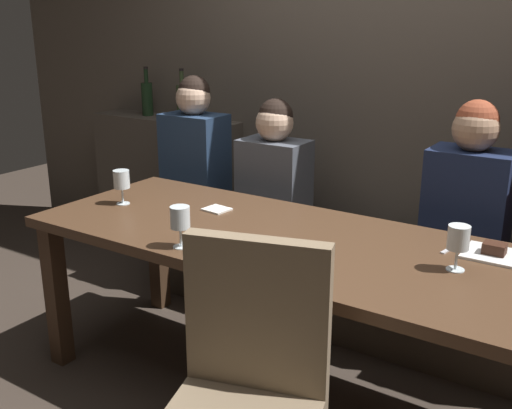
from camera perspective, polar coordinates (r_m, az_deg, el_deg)
name	(u,v)px	position (r m, az deg, el deg)	size (l,w,h in m)	color
ground	(284,394)	(2.75, 2.66, -17.65)	(9.00, 9.00, 0.00)	#382D26
back_wall_tiled	(405,35)	(3.37, 14.06, 15.50)	(6.00, 0.12, 3.00)	brown
back_counter	(168,186)	(4.17, -8.38, 1.78)	(1.10, 0.28, 0.95)	#494138
dining_table	(286,257)	(2.44, 2.87, -5.00)	(2.20, 0.84, 0.74)	#412B1C
banquette_bench	(352,289)	(3.19, 9.21, -7.99)	(2.50, 0.44, 0.45)	#40352A
chair_near_side	(246,387)	(1.80, -0.97, -17.07)	(0.55, 0.55, 0.98)	#4C3321
diner_redhead	(195,151)	(3.52, -5.87, 5.14)	(0.36, 0.24, 0.83)	navy
diner_bearded	(274,171)	(3.20, 1.75, 3.20)	(0.36, 0.24, 0.74)	#4C515B
diner_far_end	(468,195)	(2.82, 19.67, 0.90)	(0.36, 0.24, 0.80)	#192342
wine_bottle_dark_red	(147,98)	(4.16, -10.38, 10.03)	(0.08, 0.08, 0.33)	black
wine_bottle_pale_label	(182,101)	(3.97, -7.06, 9.85)	(0.08, 0.08, 0.33)	#384728
wine_glass_near_right	(121,180)	(2.86, -12.76, 2.28)	(0.08, 0.08, 0.16)	silver
wine_glass_far_left	(458,240)	(2.17, 18.80, -3.22)	(0.08, 0.08, 0.16)	silver
wine_glass_center_front	(180,220)	(2.27, -7.28, -1.44)	(0.08, 0.08, 0.16)	silver
dessert_plate	(492,252)	(2.38, 21.68, -4.25)	(0.19, 0.19, 0.05)	white
fork_on_table	(453,247)	(2.41, 18.31, -3.90)	(0.02, 0.17, 0.01)	silver
folded_napkin	(217,209)	(2.74, -3.78, -0.46)	(0.11, 0.10, 0.01)	silver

